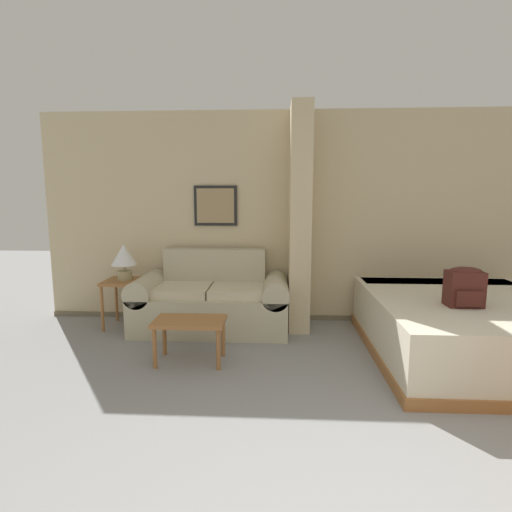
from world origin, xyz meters
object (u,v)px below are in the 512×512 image
(coffee_table, at_px, (190,326))
(bed, at_px, (468,327))
(backpack, at_px, (465,286))
(couch, at_px, (212,301))
(table_lamp, at_px, (124,257))

(coffee_table, bearing_deg, bed, 6.06)
(coffee_table, bearing_deg, backpack, 0.17)
(couch, bearing_deg, bed, -14.51)
(table_lamp, xyz_separation_m, bed, (3.70, -0.73, -0.55))
(coffee_table, relative_size, table_lamp, 1.55)
(coffee_table, height_order, backpack, backpack)
(table_lamp, bearing_deg, couch, -2.30)
(table_lamp, bearing_deg, backpack, -16.02)
(bed, height_order, backpack, backpack)
(bed, bearing_deg, table_lamp, 168.88)
(couch, bearing_deg, coffee_table, -92.92)
(table_lamp, height_order, backpack, table_lamp)
(couch, relative_size, backpack, 5.05)
(coffee_table, distance_m, bed, 2.71)
(coffee_table, height_order, table_lamp, table_lamp)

